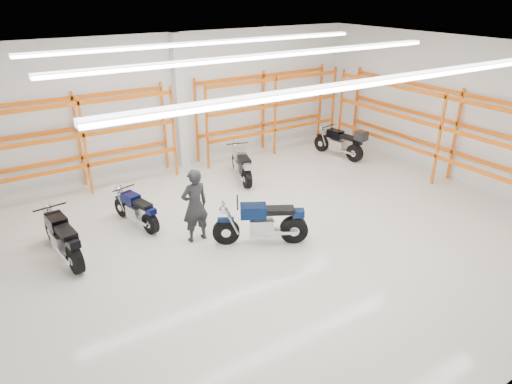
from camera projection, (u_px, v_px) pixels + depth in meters
ground at (277, 233)px, 11.81m from camera, size 14.00×14.00×0.00m
room_shell at (279, 108)px, 10.47m from camera, size 14.02×12.02×4.51m
motorcycle_main at (265, 223)px, 11.16m from camera, size 2.14×1.30×1.16m
motorcycle_back_a at (63, 239)px, 10.50m from camera, size 0.76×2.29×1.13m
motorcycle_back_b at (137, 211)px, 12.01m from camera, size 0.75×1.90×0.95m
motorcycle_back_c at (242, 165)px, 14.86m from camera, size 0.94×2.13×1.07m
motorcycle_back_d at (342, 143)px, 16.77m from camera, size 0.84×2.27×1.17m
standing_man at (195, 206)px, 11.14m from camera, size 0.70×0.47×1.90m
structural_column at (180, 103)px, 15.35m from camera, size 0.32×0.32×4.50m
pallet_racking_back_left at (80, 135)px, 13.63m from camera, size 5.67×0.87×3.00m
pallet_racking_back_right at (269, 105)px, 16.94m from camera, size 5.67×0.87×3.00m
pallet_racking_side at (449, 127)px, 14.21m from camera, size 0.87×9.07×3.00m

